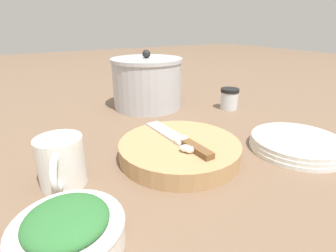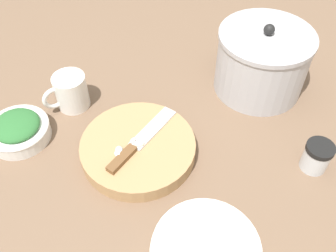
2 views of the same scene
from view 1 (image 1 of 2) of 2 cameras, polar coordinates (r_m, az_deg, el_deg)
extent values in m
plane|color=brown|center=(0.67, 0.78, -3.91)|extent=(5.00, 5.00, 0.00)
cylinder|color=tan|center=(0.59, 2.52, -5.17)|extent=(0.27, 0.27, 0.04)
cube|color=brown|center=(0.54, 6.39, -5.05)|extent=(0.02, 0.08, 0.01)
cube|color=silver|center=(0.63, -0.21, -1.38)|extent=(0.04, 0.15, 0.01)
ellipsoid|color=silver|center=(0.56, 4.80, -3.87)|extent=(0.01, 0.02, 0.01)
ellipsoid|color=#F3DCD1|center=(0.54, 4.99, -5.22)|extent=(0.02, 0.02, 0.01)
ellipsoid|color=silver|center=(0.57, 1.96, -3.27)|extent=(0.01, 0.02, 0.01)
ellipsoid|color=silver|center=(0.54, 3.91, -4.89)|extent=(0.03, 0.03, 0.02)
ellipsoid|color=silver|center=(0.58, 3.42, -2.79)|extent=(0.03, 0.03, 0.01)
cylinder|color=silver|center=(0.41, -20.76, -21.35)|extent=(0.15, 0.15, 0.04)
torus|color=silver|center=(0.40, -21.12, -19.43)|extent=(0.15, 0.15, 0.01)
ellipsoid|color=#2D6B33|center=(0.39, -21.27, -18.59)|extent=(0.11, 0.11, 0.03)
cylinder|color=silver|center=(0.95, 13.16, 5.46)|extent=(0.06, 0.06, 0.06)
cylinder|color=black|center=(0.94, 13.34, 7.58)|extent=(0.06, 0.06, 0.01)
cylinder|color=silver|center=(0.53, -22.19, -7.17)|extent=(0.08, 0.08, 0.10)
torus|color=silver|center=(0.49, -23.04, -9.56)|extent=(0.03, 0.07, 0.06)
cylinder|color=silver|center=(0.71, 26.09, -4.25)|extent=(0.22, 0.22, 0.01)
cylinder|color=silver|center=(0.70, 26.22, -3.51)|extent=(0.22, 0.22, 0.01)
cylinder|color=silver|center=(0.70, 26.36, -2.77)|extent=(0.21, 0.21, 0.01)
cylinder|color=#B2B2B7|center=(0.94, -4.53, 8.93)|extent=(0.24, 0.24, 0.16)
cylinder|color=#B2B2B7|center=(0.93, -4.69, 14.15)|extent=(0.25, 0.25, 0.01)
sphere|color=black|center=(0.92, -4.73, 15.37)|extent=(0.03, 0.03, 0.03)
camera|label=2|loc=(0.80, 70.35, 42.13)|focal=40.00mm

